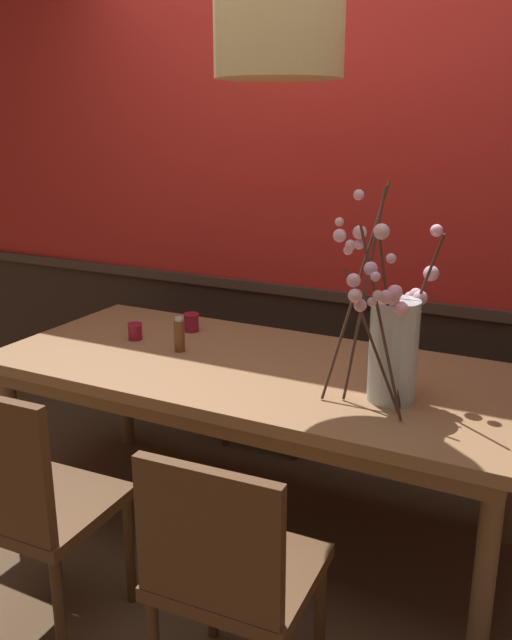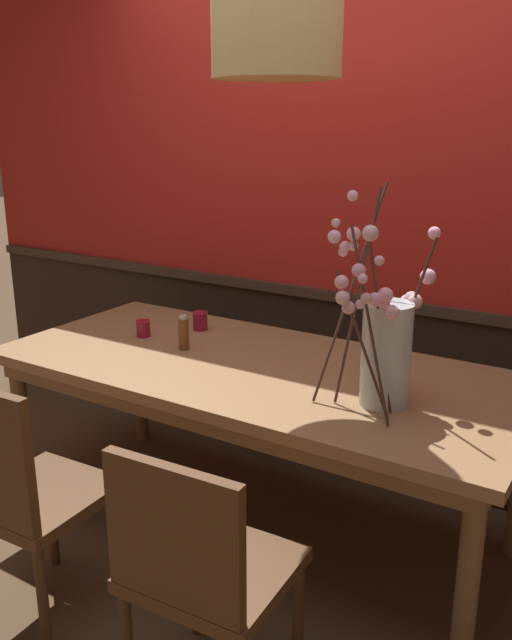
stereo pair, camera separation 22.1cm
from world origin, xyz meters
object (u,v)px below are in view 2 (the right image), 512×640
Objects in this scene: chair_far_side_left at (292,346)px; chair_near_side_right at (200,567)px; candle_holder_nearer_edge at (143,328)px; candle_holder_nearer_center at (200,321)px; condiment_bottle at (184,333)px; chair_near_side_left at (22,490)px; pendant_lamp at (277,36)px; vase_with_blossoms at (384,347)px; dining_table at (256,382)px.

chair_far_side_left is 1.05× the size of chair_near_side_right.
candle_holder_nearer_center is at bearing 53.89° from candle_holder_nearer_edge.
candle_holder_nearer_center is 1.15× the size of candle_holder_nearer_edge.
chair_far_side_left is at bearing 75.71° from candle_holder_nearer_center.
chair_near_side_left is at bearing -89.58° from condiment_bottle.
vase_with_blossoms is at bearing -7.77° from pendant_lamp.
vase_with_blossoms is at bearing -5.82° from condiment_bottle.
pendant_lamp is (0.46, 0.86, 1.46)m from chair_near_side_left.
candle_holder_nearer_center is at bearing 151.41° from dining_table.
dining_table is 2.37× the size of chair_far_side_left.
dining_table is 2.53× the size of pendant_lamp.
dining_table is at bearing 1.01° from condiment_bottle.
pendant_lamp is (0.11, -0.04, 1.30)m from dining_table.
pendant_lamp reaches higher than dining_table.
chair_far_side_left is 12.04× the size of candle_holder_nearer_edge.
pendant_lamp reaches higher than chair_far_side_left.
pendant_lamp is at bearing 107.08° from chair_near_side_right.
dining_table is at bearing 160.53° from pendant_lamp.
pendant_lamp is at bearing -19.47° from dining_table.
dining_table is 2.49× the size of chair_near_side_right.
dining_table is at bearing 68.44° from chair_near_side_left.
condiment_bottle is (-0.05, -0.88, 0.31)m from chair_far_side_left.
dining_table is 0.98m from chair_near_side_right.
chair_far_side_left reaches higher than candle_holder_nearer_center.
candle_holder_nearer_edge is 0.50× the size of condiment_bottle.
candle_holder_nearer_center reaches higher than candle_holder_nearer_edge.
dining_table is 0.94m from chair_far_side_left.
vase_with_blossoms is at bearing -10.02° from dining_table.
condiment_bottle reaches higher than dining_table.
condiment_bottle is at bearing 174.18° from vase_with_blossoms.
candle_holder_nearer_center is (-1.05, 0.36, -0.16)m from vase_with_blossoms.
dining_table is 0.39m from condiment_bottle.
pendant_lamp reaches higher than candle_holder_nearer_center.
condiment_bottle is (-0.73, 0.88, 0.33)m from chair_near_side_right.
condiment_bottle is (-0.94, 0.10, -0.14)m from vase_with_blossoms.
chair_near_side_left is (-0.36, -0.90, -0.16)m from dining_table.
chair_near_side_right reaches higher than dining_table.
candle_holder_nearer_center is at bearing 112.29° from condiment_bottle.
dining_table is at bearing 112.57° from chair_near_side_right.
condiment_bottle reaches higher than chair_near_side_right.
vase_with_blossoms reaches higher than chair_near_side_right.
vase_with_blossoms is 1.12m from candle_holder_nearer_center.
chair_near_side_left reaches higher than condiment_bottle.
candle_holder_nearer_center is 1.35m from pendant_lamp.
chair_near_side_right is at bearing -72.92° from pendant_lamp.
candle_holder_nearer_center is at bearing 153.01° from pendant_lamp.
vase_with_blossoms reaches higher than condiment_bottle.
chair_near_side_right is 1.39m from candle_holder_nearer_edge.
condiment_bottle is at bearing 90.42° from chair_near_side_left.
dining_table is 0.55m from candle_holder_nearer_center.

